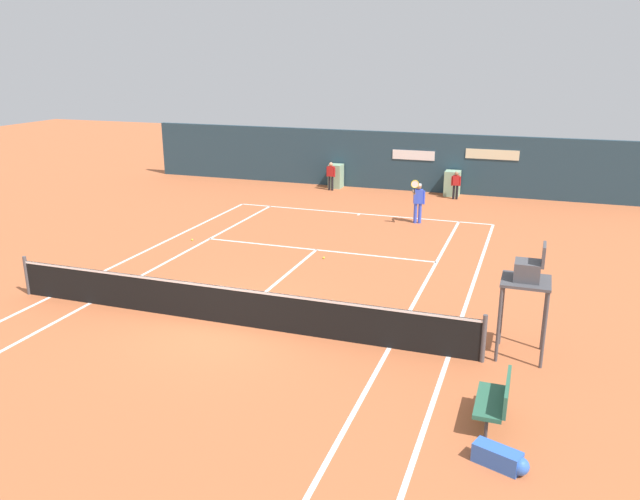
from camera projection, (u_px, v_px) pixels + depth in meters
ground_plane at (238, 315)px, 15.77m from camera, size 80.00×80.00×0.01m
tennis_net at (227, 304)px, 15.10m from camera, size 12.10×0.10×1.07m
sponsor_back_wall at (391, 162)px, 30.15m from camera, size 25.00×1.02×2.75m
umpire_chair at (527, 280)px, 13.14m from camera, size 1.00×1.00×2.53m
player_bench at (496, 398)px, 10.96m from camera, size 0.54×1.22×0.88m
equipment_bag at (503, 459)px, 9.88m from camera, size 0.90×0.54×0.32m
player_on_baseline at (418, 199)px, 24.08m from camera, size 0.49×0.77×1.78m
ball_kid_left_post at (456, 183)px, 28.20m from camera, size 0.41×0.20×1.25m
ball_kid_right_post at (331, 174)px, 30.04m from camera, size 0.45×0.20×1.35m
tennis_ball_mid_court at (192, 240)px, 22.04m from camera, size 0.07×0.07×0.07m
tennis_ball_near_service_line at (324, 258)px, 20.09m from camera, size 0.07×0.07×0.07m
tennis_ball_by_sideline at (426, 316)px, 15.61m from camera, size 0.07×0.07×0.07m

